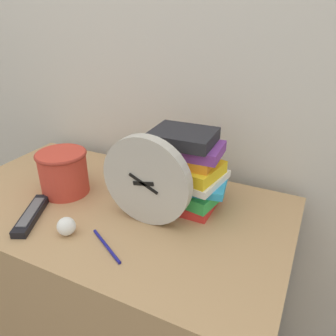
% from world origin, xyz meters
% --- Properties ---
extents(wall_back, '(6.00, 0.04, 2.40)m').
position_xyz_m(wall_back, '(0.00, 0.67, 1.20)').
color(wall_back, beige).
rests_on(wall_back, ground_plane).
extents(desk, '(1.08, 0.60, 0.74)m').
position_xyz_m(desk, '(0.00, 0.30, 0.37)').
color(desk, tan).
rests_on(desk, ground_plane).
extents(desk_clock, '(0.26, 0.04, 0.26)m').
position_xyz_m(desk_clock, '(0.14, 0.27, 0.87)').
color(desk_clock, '#B7B2A8').
rests_on(desk_clock, desk).
extents(book_stack, '(0.25, 0.21, 0.24)m').
position_xyz_m(book_stack, '(0.20, 0.41, 0.86)').
color(book_stack, red).
rests_on(book_stack, desk).
extents(basket, '(0.16, 0.16, 0.14)m').
position_xyz_m(basket, '(-0.18, 0.30, 0.82)').
color(basket, '#C63D2D').
rests_on(basket, desk).
extents(tv_remote, '(0.12, 0.19, 0.02)m').
position_xyz_m(tv_remote, '(-0.16, 0.14, 0.76)').
color(tv_remote, black).
rests_on(tv_remote, desk).
extents(crumpled_paper_ball, '(0.05, 0.05, 0.05)m').
position_xyz_m(crumpled_paper_ball, '(-0.02, 0.13, 0.77)').
color(crumpled_paper_ball, white).
rests_on(crumpled_paper_ball, desk).
extents(pen, '(0.13, 0.08, 0.01)m').
position_xyz_m(pen, '(0.11, 0.13, 0.75)').
color(pen, navy).
rests_on(pen, desk).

